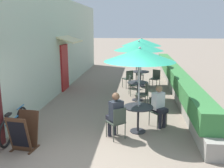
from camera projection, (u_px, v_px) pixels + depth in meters
name	position (u px, v px, depth m)	size (l,w,h in m)	color
ground_plane	(87.00, 166.00, 5.32)	(120.00, 120.00, 0.00)	gray
cafe_facade_wall	(64.00, 44.00, 11.93)	(0.98, 14.34, 4.20)	#B2C1AD
planter_hedge	(175.00, 78.00, 11.76)	(0.60, 13.34, 1.01)	gray
patio_table_near	(138.00, 113.00, 6.95)	(0.83, 0.83, 0.74)	#28282D
patio_umbrella_near	(140.00, 55.00, 6.58)	(1.91, 1.91, 2.39)	#B7B7BC
cafe_chair_near_left	(117.00, 120.00, 6.50)	(0.56, 0.56, 0.87)	#384238
seated_patron_near_left	(115.00, 113.00, 6.55)	(0.50, 0.51, 1.25)	#23232D
cafe_chair_near_right	(156.00, 109.00, 7.42)	(0.56, 0.56, 0.87)	#384238
seated_patron_near_right	(159.00, 104.00, 7.29)	(0.50, 0.51, 1.25)	#23232D
coffee_cup_near	(139.00, 103.00, 7.05)	(0.07, 0.07, 0.09)	white
patio_table_mid	(138.00, 87.00, 9.95)	(0.83, 0.83, 0.74)	#28282D
patio_umbrella_mid	(139.00, 46.00, 9.59)	(1.91, 1.91, 2.39)	#B7B7BC
cafe_chair_mid_left	(132.00, 84.00, 10.69)	(0.48, 0.48, 0.87)	#384238
cafe_chair_mid_right	(144.00, 93.00, 9.24)	(0.48, 0.48, 0.87)	#384238
patio_table_far	(141.00, 75.00, 12.34)	(0.83, 0.83, 0.74)	#28282D
patio_umbrella_far	(142.00, 42.00, 11.98)	(1.91, 1.91, 2.39)	#B7B7BC
cafe_chair_far_left	(138.00, 73.00, 13.09)	(0.42, 0.42, 0.87)	#384238
cafe_chair_far_right	(128.00, 78.00, 11.95)	(0.55, 0.55, 0.87)	#384238
cafe_chair_far_back	(155.00, 77.00, 12.02)	(0.54, 0.54, 0.87)	#384238
coffee_cup_far	(141.00, 71.00, 12.14)	(0.07, 0.07, 0.09)	white
bicycle_leaning	(14.00, 125.00, 6.59)	(0.17, 1.72, 0.78)	black
menu_board	(24.00, 132.00, 5.98)	(0.60, 0.69, 0.90)	#422819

